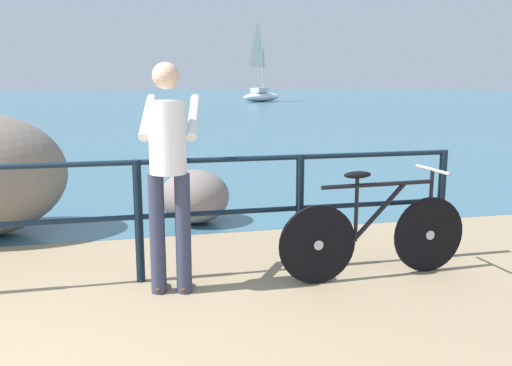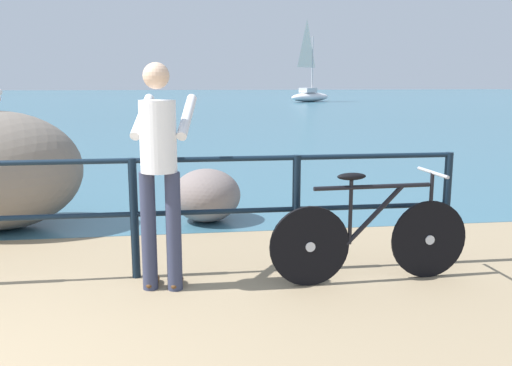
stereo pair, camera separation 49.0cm
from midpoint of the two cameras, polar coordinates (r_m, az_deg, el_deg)
name	(u,v)px [view 1 (the left image)]	position (r m, az deg, el deg)	size (l,w,h in m)	color
ground_plane	(90,125)	(22.47, -17.38, 5.77)	(120.00, 120.00, 0.10)	#937F60
sea_surface	(108,99)	(50.86, -15.30, 8.36)	(120.00, 90.00, 0.01)	#38667A
bicycle	(376,232)	(4.69, 9.36, -5.10)	(1.70, 0.48, 0.92)	black
person_at_railing	(169,168)	(4.28, -12.26, 1.54)	(0.54, 0.67, 1.78)	#333851
breakwater_boulder_right	(195,196)	(6.50, -8.50, -1.39)	(0.80, 0.83, 0.62)	gray
sailboat	(261,92)	(43.13, 0.22, 9.34)	(4.19, 3.84, 6.16)	white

